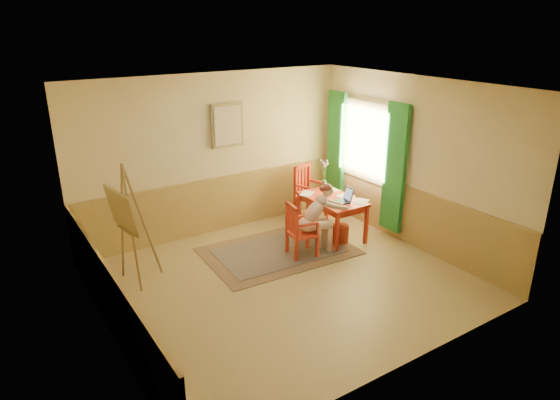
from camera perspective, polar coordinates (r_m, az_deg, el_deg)
room at (r=6.70m, az=0.77°, el=1.03°), size 5.04×4.54×2.84m
wainscot at (r=7.66m, az=-2.58°, el=-3.68°), size 5.00×4.50×1.00m
window at (r=8.99m, az=9.77°, el=5.42°), size 0.12×2.01×2.20m
wall_portrait at (r=8.53m, az=-6.13°, el=8.63°), size 0.60×0.05×0.76m
rug at (r=8.14m, az=-0.15°, el=-5.94°), size 2.48×1.72×0.02m
table at (r=8.51m, az=6.07°, el=-0.31°), size 0.75×1.22×0.72m
chair_left at (r=7.82m, az=2.30°, el=-3.52°), size 0.48×0.46×0.91m
chair_back at (r=9.26m, az=3.38°, el=0.82°), size 0.59×0.60×1.05m
figure at (r=7.89m, az=4.46°, el=-1.83°), size 0.89×0.45×1.17m
laptop at (r=8.28m, az=7.20°, el=0.07°), size 0.44×0.31×0.24m
papers at (r=8.60m, az=6.49°, el=0.56°), size 0.88×1.14×0.00m
vase at (r=8.91m, az=5.15°, el=2.91°), size 0.24×0.25×0.52m
wastebasket at (r=8.47m, az=7.00°, el=-3.92°), size 0.37×0.37×0.31m
easel at (r=7.10m, az=-17.59°, el=-1.66°), size 0.65×0.81×1.81m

